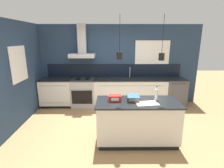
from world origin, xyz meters
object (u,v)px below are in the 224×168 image
object	(u,v)px
dishwasher	(175,92)
book_stack	(133,97)
bottle_on_island	(156,95)
red_supply_box	(115,98)
oven_range	(83,92)

from	to	relation	value
dishwasher	book_stack	distance (m)	2.63
bottle_on_island	red_supply_box	xyz separation A→B (m)	(-0.87, -0.03, -0.06)
bottle_on_island	book_stack	distance (m)	0.48
oven_range	red_supply_box	xyz separation A→B (m)	(0.98, -2.03, 0.52)
book_stack	red_supply_box	distance (m)	0.39
oven_range	red_supply_box	size ratio (longest dim) A/B	3.51
dishwasher	oven_range	bearing A→B (deg)	-179.92
bottle_on_island	red_supply_box	world-z (taller)	bottle_on_island
oven_range	bottle_on_island	bearing A→B (deg)	-47.37
oven_range	red_supply_box	distance (m)	2.31
bottle_on_island	red_supply_box	size ratio (longest dim) A/B	1.18
dishwasher	bottle_on_island	size ratio (longest dim) A/B	2.98
dishwasher	bottle_on_island	bearing A→B (deg)	-119.74
book_stack	red_supply_box	world-z (taller)	red_supply_box
oven_range	book_stack	bearing A→B (deg)	-55.57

